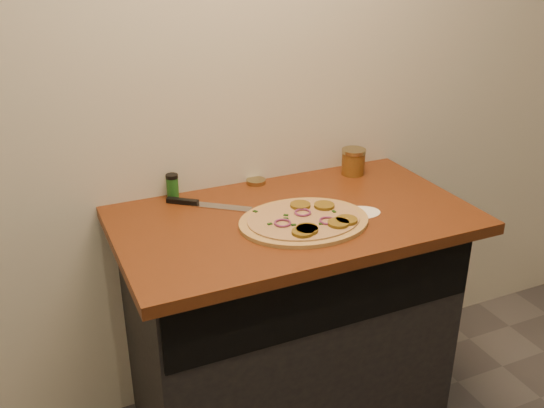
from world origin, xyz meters
name	(u,v)px	position (x,y,z in m)	size (l,w,h in m)	color
cabinet	(288,324)	(0.00, 1.45, 0.43)	(1.10, 0.60, 0.86)	black
countertop	(293,219)	(0.00, 1.42, 0.88)	(1.20, 0.70, 0.04)	brown
pizza	(305,221)	(0.00, 1.34, 0.91)	(0.45, 0.45, 0.03)	tan
chefs_knife	(201,204)	(-0.26, 1.61, 0.91)	(0.26, 0.21, 0.02)	#B7BAC1
mason_jar_lid	(256,181)	(-0.01, 1.72, 0.91)	(0.07, 0.07, 0.02)	#958556
salsa_jar	(353,162)	(0.37, 1.65, 0.95)	(0.09, 0.09, 0.10)	#A11310
spice_shaker	(172,186)	(-0.33, 1.72, 0.94)	(0.04, 0.04, 0.09)	#1D5C1E
flour_spill	(359,213)	(0.21, 1.34, 0.90)	(0.15, 0.15, 0.00)	white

